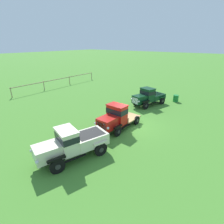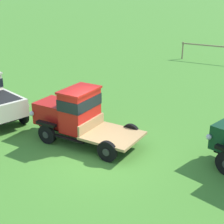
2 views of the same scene
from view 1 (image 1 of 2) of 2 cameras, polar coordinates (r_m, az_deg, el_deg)
The scene contains 6 objects.
ground_plane at distance 15.81m, azimuth 6.73°, elevation -4.49°, with size 240.00×240.00×0.00m, color #47842D.
paddock_fence at distance 30.66m, azimuth -17.15°, elevation 9.80°, with size 15.51×0.58×1.39m.
vintage_truck_foreground_near at distance 11.44m, azimuth -12.85°, elevation -9.77°, with size 4.92×3.01×2.12m.
vintage_truck_second_in_line at distance 14.64m, azimuth 1.12°, elevation -1.79°, with size 4.60×2.10×2.18m.
vintage_truck_midrow_center at distance 20.86m, azimuth 11.75°, elevation 4.98°, with size 4.69×2.81×2.09m.
oil_drum_beside_row at distance 23.33m, azimuth 20.09°, elevation 4.22°, with size 0.66×0.66×0.84m.
Camera 1 is at (-12.31, -7.03, 7.01)m, focal length 28.00 mm.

